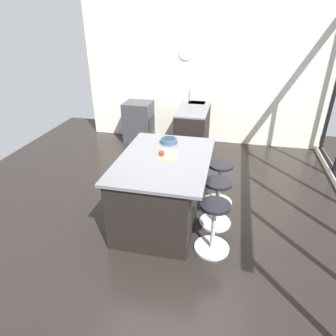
{
  "coord_description": "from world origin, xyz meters",
  "views": [
    {
      "loc": [
        3.63,
        0.69,
        2.61
      ],
      "look_at": [
        0.22,
        -0.06,
        0.8
      ],
      "focal_mm": 31.6,
      "sensor_mm": 36.0,
      "label": 1
    }
  ],
  "objects_px": {
    "kitchen_island": "(161,188)",
    "apple_red": "(162,153)",
    "stool_near_camera": "(213,228)",
    "fruit_bowl": "(169,141)",
    "oven_range": "(139,122)",
    "stool_middle": "(216,204)",
    "stool_by_window": "(219,185)",
    "cutting_board": "(168,155)"
  },
  "relations": [
    {
      "from": "stool_near_camera",
      "to": "fruit_bowl",
      "type": "distance_m",
      "value": 1.46
    },
    {
      "from": "fruit_bowl",
      "to": "apple_red",
      "type": "bearing_deg",
      "value": 1.19
    },
    {
      "from": "oven_range",
      "to": "kitchen_island",
      "type": "distance_m",
      "value": 3.03
    },
    {
      "from": "cutting_board",
      "to": "stool_by_window",
      "type": "bearing_deg",
      "value": 122.04
    },
    {
      "from": "kitchen_island",
      "to": "stool_by_window",
      "type": "relative_size",
      "value": 2.48
    },
    {
      "from": "stool_middle",
      "to": "fruit_bowl",
      "type": "distance_m",
      "value": 1.15
    },
    {
      "from": "kitchen_island",
      "to": "apple_red",
      "type": "height_order",
      "value": "apple_red"
    },
    {
      "from": "stool_near_camera",
      "to": "fruit_bowl",
      "type": "bearing_deg",
      "value": -143.21
    },
    {
      "from": "stool_by_window",
      "to": "stool_near_camera",
      "type": "bearing_deg",
      "value": 0.0
    },
    {
      "from": "stool_middle",
      "to": "cutting_board",
      "type": "bearing_deg",
      "value": -97.0
    },
    {
      "from": "stool_middle",
      "to": "apple_red",
      "type": "bearing_deg",
      "value": -91.49
    },
    {
      "from": "cutting_board",
      "to": "stool_middle",
      "type": "bearing_deg",
      "value": 83.0
    },
    {
      "from": "oven_range",
      "to": "stool_near_camera",
      "type": "xyz_separation_m",
      "value": [
        3.31,
        1.98,
        -0.13
      ]
    },
    {
      "from": "stool_near_camera",
      "to": "fruit_bowl",
      "type": "height_order",
      "value": "fruit_bowl"
    },
    {
      "from": "stool_middle",
      "to": "cutting_board",
      "type": "xyz_separation_m",
      "value": [
        -0.09,
        -0.7,
        0.63
      ]
    },
    {
      "from": "kitchen_island",
      "to": "oven_range",
      "type": "bearing_deg",
      "value": -156.59
    },
    {
      "from": "kitchen_island",
      "to": "fruit_bowl",
      "type": "xyz_separation_m",
      "value": [
        -0.52,
        -0.0,
        0.51
      ]
    },
    {
      "from": "stool_near_camera",
      "to": "oven_range",
      "type": "bearing_deg",
      "value": -149.09
    },
    {
      "from": "kitchen_island",
      "to": "cutting_board",
      "type": "xyz_separation_m",
      "value": [
        -0.09,
        0.07,
        0.48
      ]
    },
    {
      "from": "cutting_board",
      "to": "fruit_bowl",
      "type": "bearing_deg",
      "value": -169.92
    },
    {
      "from": "kitchen_island",
      "to": "stool_middle",
      "type": "xyz_separation_m",
      "value": [
        0.0,
        0.78,
        -0.16
      ]
    },
    {
      "from": "stool_by_window",
      "to": "stool_middle",
      "type": "bearing_deg",
      "value": 0.0
    },
    {
      "from": "oven_range",
      "to": "stool_by_window",
      "type": "xyz_separation_m",
      "value": [
        2.26,
        1.98,
        -0.13
      ]
    },
    {
      "from": "cutting_board",
      "to": "kitchen_island",
      "type": "bearing_deg",
      "value": -39.96
    },
    {
      "from": "stool_middle",
      "to": "cutting_board",
      "type": "distance_m",
      "value": 0.95
    },
    {
      "from": "oven_range",
      "to": "stool_by_window",
      "type": "relative_size",
      "value": 1.32
    },
    {
      "from": "kitchen_island",
      "to": "fruit_bowl",
      "type": "height_order",
      "value": "fruit_bowl"
    },
    {
      "from": "apple_red",
      "to": "cutting_board",
      "type": "bearing_deg",
      "value": 135.09
    },
    {
      "from": "kitchen_island",
      "to": "stool_near_camera",
      "type": "xyz_separation_m",
      "value": [
        0.53,
        0.78,
        -0.16
      ]
    },
    {
      "from": "oven_range",
      "to": "stool_near_camera",
      "type": "bearing_deg",
      "value": 30.91
    },
    {
      "from": "stool_near_camera",
      "to": "apple_red",
      "type": "bearing_deg",
      "value": -125.39
    },
    {
      "from": "fruit_bowl",
      "to": "kitchen_island",
      "type": "bearing_deg",
      "value": 0.45
    },
    {
      "from": "oven_range",
      "to": "cutting_board",
      "type": "height_order",
      "value": "cutting_board"
    },
    {
      "from": "stool_middle",
      "to": "oven_range",
      "type": "bearing_deg",
      "value": -144.55
    },
    {
      "from": "kitchen_island",
      "to": "fruit_bowl",
      "type": "distance_m",
      "value": 0.72
    },
    {
      "from": "kitchen_island",
      "to": "cutting_board",
      "type": "bearing_deg",
      "value": 140.04
    },
    {
      "from": "stool_near_camera",
      "to": "cutting_board",
      "type": "bearing_deg",
      "value": -131.07
    },
    {
      "from": "stool_middle",
      "to": "apple_red",
      "type": "relative_size",
      "value": 8.74
    },
    {
      "from": "oven_range",
      "to": "fruit_bowl",
      "type": "height_order",
      "value": "fruit_bowl"
    },
    {
      "from": "apple_red",
      "to": "stool_middle",
      "type": "bearing_deg",
      "value": 88.51
    },
    {
      "from": "stool_by_window",
      "to": "stool_near_camera",
      "type": "xyz_separation_m",
      "value": [
        1.05,
        0.0,
        0.0
      ]
    },
    {
      "from": "stool_middle",
      "to": "kitchen_island",
      "type": "bearing_deg",
      "value": -90.0
    }
  ]
}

